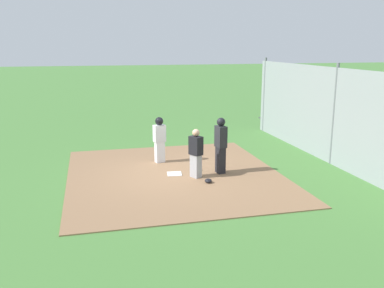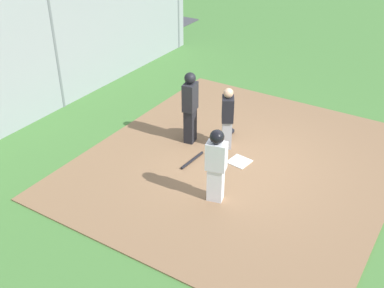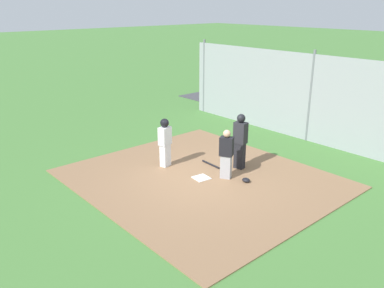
{
  "view_description": "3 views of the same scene",
  "coord_description": "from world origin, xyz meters",
  "px_view_note": "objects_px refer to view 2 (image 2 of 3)",
  "views": [
    {
      "loc": [
        -12.1,
        2.42,
        3.93
      ],
      "look_at": [
        0.74,
        -0.74,
        0.77
      ],
      "focal_mm": 39.19,
      "sensor_mm": 36.0,
      "label": 1
    },
    {
      "loc": [
        8.05,
        3.79,
        5.74
      ],
      "look_at": [
        0.8,
        -0.74,
        0.66
      ],
      "focal_mm": 44.43,
      "sensor_mm": 36.0,
      "label": 2
    },
    {
      "loc": [
        -7.86,
        7.27,
        4.89
      ],
      "look_at": [
        0.6,
        -0.16,
        0.9
      ],
      "focal_mm": 37.28,
      "sensor_mm": 36.0,
      "label": 3
    }
  ],
  "objects_px": {
    "runner": "(216,162)",
    "baseball_bat": "(192,160)",
    "umpire": "(190,106)",
    "home_plate": "(239,162)",
    "catcher_mask": "(230,131)",
    "catcher": "(227,118)"
  },
  "relations": [
    {
      "from": "runner",
      "to": "baseball_bat",
      "type": "height_order",
      "value": "runner"
    },
    {
      "from": "umpire",
      "to": "home_plate",
      "type": "bearing_deg",
      "value": -17.8
    },
    {
      "from": "runner",
      "to": "baseball_bat",
      "type": "xyz_separation_m",
      "value": [
        -0.92,
        -1.1,
        -0.84
      ]
    },
    {
      "from": "home_plate",
      "to": "runner",
      "type": "bearing_deg",
      "value": 8.11
    },
    {
      "from": "umpire",
      "to": "baseball_bat",
      "type": "bearing_deg",
      "value": -64.64
    },
    {
      "from": "baseball_bat",
      "to": "umpire",
      "type": "bearing_deg",
      "value": 38.2
    },
    {
      "from": "home_plate",
      "to": "catcher_mask",
      "type": "bearing_deg",
      "value": -142.9
    },
    {
      "from": "catcher",
      "to": "catcher_mask",
      "type": "relative_size",
      "value": 6.14
    },
    {
      "from": "home_plate",
      "to": "catcher_mask",
      "type": "distance_m",
      "value": 1.31
    },
    {
      "from": "umpire",
      "to": "baseball_bat",
      "type": "relative_size",
      "value": 2.18
    },
    {
      "from": "runner",
      "to": "catcher_mask",
      "type": "xyz_separation_m",
      "value": [
        -2.49,
        -0.99,
        -0.81
      ]
    },
    {
      "from": "catcher_mask",
      "to": "runner",
      "type": "bearing_deg",
      "value": 21.74
    },
    {
      "from": "catcher",
      "to": "umpire",
      "type": "distance_m",
      "value": 0.89
    },
    {
      "from": "home_plate",
      "to": "catcher",
      "type": "bearing_deg",
      "value": -127.55
    },
    {
      "from": "catcher",
      "to": "umpire",
      "type": "relative_size",
      "value": 0.85
    },
    {
      "from": "baseball_bat",
      "to": "home_plate",
      "type": "bearing_deg",
      "value": -56.0
    },
    {
      "from": "catcher_mask",
      "to": "catcher",
      "type": "bearing_deg",
      "value": 19.89
    },
    {
      "from": "umpire",
      "to": "baseball_bat",
      "type": "xyz_separation_m",
      "value": [
        0.74,
        0.52,
        -0.89
      ]
    },
    {
      "from": "catcher",
      "to": "umpire",
      "type": "xyz_separation_m",
      "value": [
        0.24,
        -0.85,
        0.16
      ]
    },
    {
      "from": "catcher",
      "to": "runner",
      "type": "xyz_separation_m",
      "value": [
        1.89,
        0.78,
        0.11
      ]
    },
    {
      "from": "umpire",
      "to": "catcher_mask",
      "type": "bearing_deg",
      "value": 43.52
    },
    {
      "from": "catcher",
      "to": "catcher_mask",
      "type": "height_order",
      "value": "catcher"
    }
  ]
}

